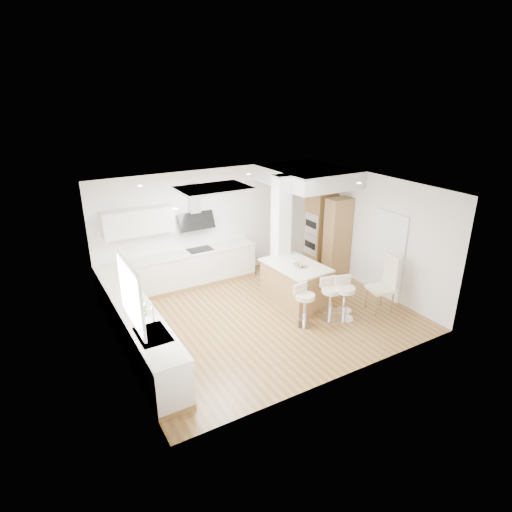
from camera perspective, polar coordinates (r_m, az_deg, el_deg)
ground at (r=9.42m, az=0.94°, el=-7.87°), size 6.00×6.00×0.00m
ceiling at (r=9.42m, az=0.94°, el=-7.87°), size 6.00×5.00×0.02m
wall_back at (r=10.91m, az=-5.83°, el=4.25°), size 6.00×0.04×2.80m
wall_left at (r=7.82m, az=-18.22°, el=-3.99°), size 0.04×5.00×2.80m
wall_right at (r=10.60m, az=15.04°, el=3.07°), size 0.04×5.00×2.80m
skylight at (r=8.57m, az=-5.65°, el=8.93°), size 4.10×2.10×0.06m
window_left at (r=6.91m, az=-16.45°, el=-4.57°), size 0.06×1.28×1.07m
doorway_right at (r=10.32m, az=17.04°, el=0.00°), size 0.05×1.00×2.10m
counter_left at (r=8.50m, az=-15.86°, el=-8.73°), size 0.63×4.50×1.35m
counter_back at (r=10.58m, az=-9.55°, el=-0.56°), size 3.62×0.63×2.50m
pillar at (r=10.10m, az=3.31°, el=2.89°), size 0.35×0.35×2.80m
soffit at (r=10.74m, az=6.88°, el=10.54°), size 1.78×2.20×0.40m
oven_column at (r=11.35m, az=9.39°, el=2.90°), size 0.63×1.21×2.10m
peninsula at (r=9.82m, az=5.19°, el=-3.58°), size 1.12×1.59×1.00m
bar_stool_a at (r=8.86m, az=6.45°, el=-6.26°), size 0.46×0.46×0.91m
bar_stool_b at (r=9.17m, az=9.84°, el=-5.38°), size 0.47×0.47×0.93m
bar_stool_c at (r=9.21m, az=11.68°, el=-5.27°), size 0.53×0.53×0.96m
dining_chair at (r=9.75m, az=16.91°, el=-3.26°), size 0.59×0.59×1.29m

